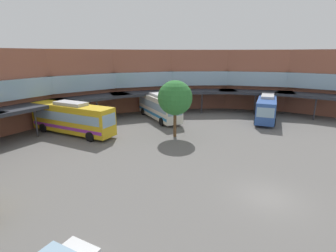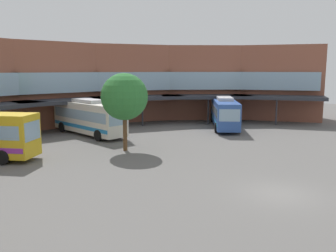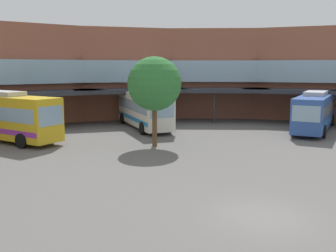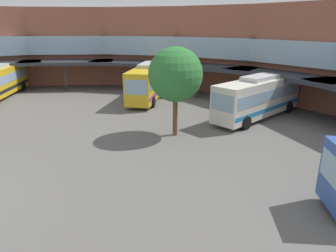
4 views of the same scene
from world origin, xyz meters
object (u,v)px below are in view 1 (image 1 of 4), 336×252
bus_1 (267,107)px  bus_3 (159,106)px  bus_0 (72,118)px  plaza_tree (175,98)px

bus_1 → bus_3: bus_3 is taller
bus_0 → bus_3: size_ratio=1.02×
bus_0 → bus_1: 27.23m
plaza_tree → bus_1: bearing=0.8°
bus_1 → bus_0: bearing=-52.1°
bus_0 → bus_3: bearing=63.3°
bus_3 → plaza_tree: (-2.55, -8.39, 2.68)m
bus_0 → plaza_tree: bearing=22.2°
bus_3 → plaza_tree: 9.17m
bus_3 → plaza_tree: size_ratio=1.62×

